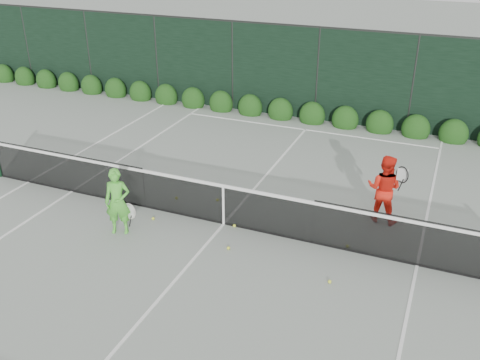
% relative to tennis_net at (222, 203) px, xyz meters
% --- Properties ---
extents(ground, '(80.00, 80.00, 0.00)m').
position_rel_tennis_net_xyz_m(ground, '(0.02, 0.00, -0.53)').
color(ground, gray).
rests_on(ground, ground).
extents(tennis_net, '(12.90, 0.10, 1.07)m').
position_rel_tennis_net_xyz_m(tennis_net, '(0.00, 0.00, 0.00)').
color(tennis_net, '#11331C').
rests_on(tennis_net, ground).
extents(player_woman, '(0.67, 0.53, 1.47)m').
position_rel_tennis_net_xyz_m(player_woman, '(-1.89, -1.14, 0.20)').
color(player_woman, '#51C238').
rests_on(player_woman, ground).
extents(player_man, '(0.90, 0.68, 1.56)m').
position_rel_tennis_net_xyz_m(player_man, '(3.18, 1.53, 0.25)').
color(player_man, red).
rests_on(player_man, ground).
extents(court_lines, '(11.03, 23.83, 0.01)m').
position_rel_tennis_net_xyz_m(court_lines, '(0.02, 0.00, -0.53)').
color(court_lines, white).
rests_on(court_lines, ground).
extents(windscreen_fence, '(32.00, 21.07, 3.06)m').
position_rel_tennis_net_xyz_m(windscreen_fence, '(0.02, -2.71, 0.98)').
color(windscreen_fence, black).
rests_on(windscreen_fence, ground).
extents(hedge_row, '(31.66, 0.65, 0.94)m').
position_rel_tennis_net_xyz_m(hedge_row, '(0.02, 7.15, -0.30)').
color(hedge_row, '#14330E').
rests_on(hedge_row, ground).
extents(tennis_balls, '(4.33, 2.19, 0.07)m').
position_rel_tennis_net_xyz_m(tennis_balls, '(0.38, -0.12, -0.50)').
color(tennis_balls, '#DFED34').
rests_on(tennis_balls, ground).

